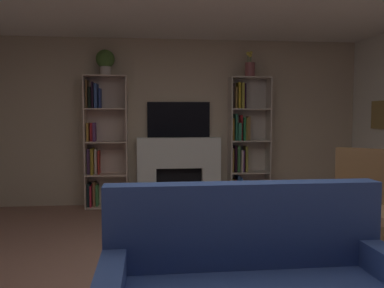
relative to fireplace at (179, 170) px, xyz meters
The scene contains 8 objects.
wall_back_accent 0.74m from the fireplace, 90.00° to the left, with size 5.80×0.06×2.54m, color #BBA98E.
fireplace is the anchor object (origin of this frame).
tv 0.77m from the fireplace, 90.00° to the left, with size 0.96×0.06×0.54m, color black.
bookshelf_left 1.24m from the fireplace, behind, with size 0.62×0.33×1.96m.
bookshelf_right 1.10m from the fireplace, ahead, with size 0.62×0.30×1.96m.
potted_plant 1.97m from the fireplace, behind, with size 0.27×0.27×0.38m.
vase_with_flowers 1.90m from the fireplace, ahead, with size 0.15×0.15×0.39m.
armchair 2.93m from the fireplace, 56.56° to the right, with size 0.88×0.88×1.04m.
Camera 1 is at (-0.46, -2.99, 1.38)m, focal length 37.97 mm.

